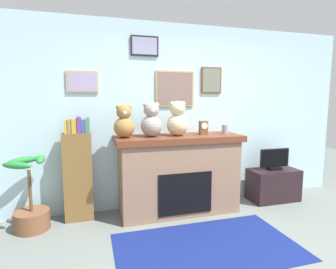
# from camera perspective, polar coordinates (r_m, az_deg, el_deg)

# --- Properties ---
(back_wall) EXTENTS (5.20, 0.15, 2.60)m
(back_wall) POSITION_cam_1_polar(r_m,az_deg,el_deg) (4.00, 3.59, 3.97)
(back_wall) COLOR silver
(back_wall) RESTS_ON ground_plane
(fireplace) EXTENTS (1.71, 0.64, 1.06)m
(fireplace) POSITION_cam_1_polar(r_m,az_deg,el_deg) (3.73, 2.21, -8.24)
(fireplace) COLOR #8B6951
(fireplace) RESTS_ON ground_plane
(bookshelf) EXTENTS (0.35, 0.16, 1.33)m
(bookshelf) POSITION_cam_1_polar(r_m,az_deg,el_deg) (3.62, -18.49, -7.66)
(bookshelf) COLOR brown
(bookshelf) RESTS_ON ground_plane
(potted_plant) EXTENTS (0.47, 0.53, 0.89)m
(potted_plant) POSITION_cam_1_polar(r_m,az_deg,el_deg) (3.69, -26.98, -13.89)
(potted_plant) COLOR brown
(potted_plant) RESTS_ON ground_plane
(tv_stand) EXTENTS (0.74, 0.40, 0.48)m
(tv_stand) POSITION_cam_1_polar(r_m,az_deg,el_deg) (4.52, 21.37, -9.86)
(tv_stand) COLOR black
(tv_stand) RESTS_ON ground_plane
(television) EXTENTS (0.49, 0.14, 0.32)m
(television) POSITION_cam_1_polar(r_m,az_deg,el_deg) (4.42, 21.61, -5.02)
(television) COLOR black
(television) RESTS_ON tv_stand
(area_rug) EXTENTS (1.92, 1.10, 0.01)m
(area_rug) POSITION_cam_1_polar(r_m,az_deg,el_deg) (3.10, 8.28, -22.43)
(area_rug) COLOR navy
(area_rug) RESTS_ON ground_plane
(candle_jar) EXTENTS (0.09, 0.09, 0.13)m
(candle_jar) POSITION_cam_1_polar(r_m,az_deg,el_deg) (3.87, 11.98, 1.08)
(candle_jar) COLOR gray
(candle_jar) RESTS_ON fireplace
(mantel_clock) EXTENTS (0.11, 0.08, 0.19)m
(mantel_clock) POSITION_cam_1_polar(r_m,az_deg,el_deg) (3.72, 7.50, 1.42)
(mantel_clock) COLOR brown
(mantel_clock) RESTS_ON fireplace
(teddy_bear_tan) EXTENTS (0.26, 0.26, 0.42)m
(teddy_bear_tan) POSITION_cam_1_polar(r_m,az_deg,el_deg) (3.43, -9.28, 2.46)
(teddy_bear_tan) COLOR olive
(teddy_bear_tan) RESTS_ON fireplace
(teddy_bear_grey) EXTENTS (0.28, 0.28, 0.45)m
(teddy_bear_grey) POSITION_cam_1_polar(r_m,az_deg,el_deg) (3.49, -3.52, 2.84)
(teddy_bear_grey) COLOR gray
(teddy_bear_grey) RESTS_ON fireplace
(teddy_bear_brown) EXTENTS (0.29, 0.29, 0.46)m
(teddy_bear_brown) POSITION_cam_1_polar(r_m,az_deg,el_deg) (3.58, 2.03, 3.06)
(teddy_bear_brown) COLOR #C8B991
(teddy_bear_brown) RESTS_ON fireplace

